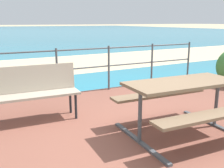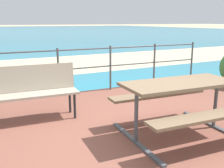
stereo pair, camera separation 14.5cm
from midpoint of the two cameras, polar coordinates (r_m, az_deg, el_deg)
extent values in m
plane|color=tan|center=(3.72, 7.57, -11.74)|extent=(240.00, 240.00, 0.00)
cube|color=brown|center=(3.70, 7.58, -11.32)|extent=(6.40, 5.20, 0.06)
cube|color=beige|center=(9.85, -15.78, 3.80)|extent=(54.13, 6.36, 0.01)
cube|color=#7A6047|center=(3.58, 13.97, 0.22)|extent=(1.56, 0.73, 0.04)
cube|color=#7A6047|center=(3.29, 19.37, -6.47)|extent=(1.54, 0.32, 0.04)
cube|color=#7A6047|center=(4.04, 9.16, -2.16)|extent=(1.54, 0.32, 0.04)
cylinder|color=#4C5156|center=(3.32, 4.83, -6.93)|extent=(0.05, 0.05, 0.72)
cube|color=#4C5156|center=(3.46, 4.72, -12.31)|extent=(0.11, 1.29, 0.03)
cylinder|color=#4C5156|center=(4.10, 20.76, -3.81)|extent=(0.05, 0.05, 0.72)
cube|color=#4C5156|center=(4.21, 20.37, -8.31)|extent=(0.11, 1.29, 0.03)
cube|color=tan|center=(4.17, -19.04, -2.50)|extent=(1.61, 0.46, 0.04)
cube|color=tan|center=(4.29, -19.55, 1.00)|extent=(1.60, 0.13, 0.41)
cylinder|color=#1E2328|center=(4.22, -8.84, -4.72)|extent=(0.04, 0.04, 0.42)
cylinder|color=#1E2328|center=(4.49, -9.94, -3.62)|extent=(0.04, 0.04, 0.42)
cylinder|color=#4C5156|center=(5.48, -12.56, 2.42)|extent=(0.04, 0.04, 0.99)
cylinder|color=#4C5156|center=(5.89, -1.41, 3.50)|extent=(0.04, 0.04, 0.99)
cylinder|color=#4C5156|center=(6.49, 8.01, 4.30)|extent=(0.04, 0.04, 0.99)
cylinder|color=#4C5156|center=(7.23, 15.67, 4.87)|extent=(0.04, 0.04, 0.99)
cylinder|color=#4C5156|center=(5.59, -6.91, 7.50)|extent=(5.90, 0.03, 0.03)
cylinder|color=#4C5156|center=(5.65, -6.80, 3.49)|extent=(5.90, 0.03, 0.03)
camera|label=1|loc=(0.07, -90.87, -0.21)|focal=42.12mm
camera|label=2|loc=(0.07, 89.13, 0.21)|focal=42.12mm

